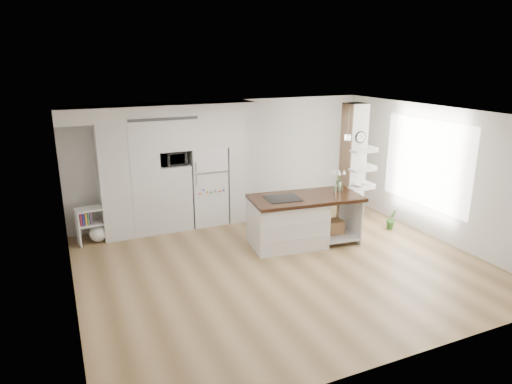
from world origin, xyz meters
The scene contains 14 objects.
floor centered at (0.00, 0.00, 0.00)m, with size 7.00×6.00×0.01m, color #A58459.
room centered at (0.00, 0.00, 1.86)m, with size 7.04×6.04×2.72m.
cabinet_wall centered at (-1.45, 2.67, 1.51)m, with size 4.00×0.71×2.70m.
refrigerator centered at (-0.53, 2.68, 0.88)m, with size 0.78×0.69×1.75m.
column centered at (2.38, 1.13, 1.35)m, with size 0.69×0.90×2.70m.
window centered at (3.48, 0.30, 1.50)m, with size 2.40×2.40×0.00m, color white.
pendant_light centered at (1.70, 0.15, 2.12)m, with size 0.12×0.12×0.10m, color white.
kitchen_island centered at (0.62, 0.76, 0.51)m, with size 2.29×1.28×1.55m.
bookshelf centered at (-2.97, 2.50, 0.32)m, with size 0.66×0.44×0.73m.
floor_plant_a centered at (3.00, 0.65, 0.22)m, with size 0.24×0.19×0.44m, color #3F7D32.
floor_plant_b centered at (2.35, 1.22, 0.26)m, with size 0.29×0.29×0.52m, color #3F7D32.
microwave centered at (-1.27, 2.62, 1.57)m, with size 0.54×0.37×0.30m, color #2D2D2D.
shelf_plant centered at (2.63, 1.30, 1.52)m, with size 0.27×0.23×0.30m, color #3F7D32.
decor_bowl centered at (2.30, 0.90, 1.00)m, with size 0.22×0.22×0.05m, color white.
Camera 1 is at (-3.52, -6.69, 3.61)m, focal length 32.00 mm.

